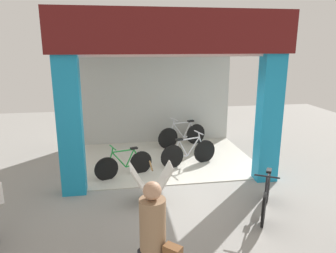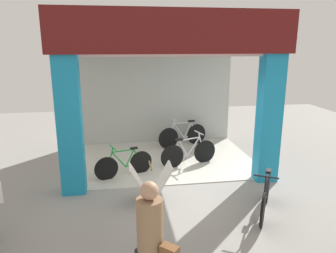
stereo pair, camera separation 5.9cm
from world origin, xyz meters
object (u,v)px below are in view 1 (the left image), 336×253
at_px(bicycle_parked_0, 266,196).
at_px(sandwich_board_sign, 151,183).
at_px(bicycle_inside_2, 182,135).
at_px(pedestrian_2, 154,246).
at_px(bicycle_inside_0, 189,153).
at_px(bicycle_inside_1, 124,164).

distance_m(bicycle_parked_0, sandwich_board_sign, 2.21).
bearing_deg(sandwich_board_sign, bicycle_inside_2, 68.30).
bearing_deg(pedestrian_2, bicycle_inside_0, 72.12).
relative_size(bicycle_inside_0, pedestrian_2, 0.94).
xyz_separation_m(bicycle_inside_1, bicycle_inside_2, (1.84, 2.08, 0.04)).
relative_size(bicycle_inside_1, bicycle_parked_0, 0.99).
xyz_separation_m(bicycle_inside_0, bicycle_parked_0, (0.89, -2.59, -0.00)).
xyz_separation_m(bicycle_inside_0, bicycle_inside_1, (-1.67, -0.47, -0.03)).
bearing_deg(pedestrian_2, bicycle_parked_0, 38.63).
bearing_deg(bicycle_parked_0, bicycle_inside_1, 140.40).
xyz_separation_m(bicycle_inside_2, pedestrian_2, (-1.60, -6.05, 0.46)).
distance_m(bicycle_inside_0, sandwich_board_sign, 2.11).
xyz_separation_m(bicycle_inside_1, sandwich_board_sign, (0.50, -1.29, 0.06)).
distance_m(bicycle_inside_1, bicycle_inside_2, 2.78).
height_order(bicycle_inside_2, bicycle_parked_0, bicycle_inside_2).
xyz_separation_m(bicycle_inside_0, sandwich_board_sign, (-1.17, -1.76, 0.03)).
relative_size(bicycle_inside_1, pedestrian_2, 0.84).
xyz_separation_m(bicycle_inside_0, pedestrian_2, (-1.43, -4.44, 0.47)).
xyz_separation_m(bicycle_parked_0, sandwich_board_sign, (-2.05, 0.83, 0.04)).
bearing_deg(sandwich_board_sign, bicycle_parked_0, -21.89).
bearing_deg(bicycle_inside_1, sandwich_board_sign, -68.84).
xyz_separation_m(bicycle_parked_0, pedestrian_2, (-2.32, -1.85, 0.47)).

